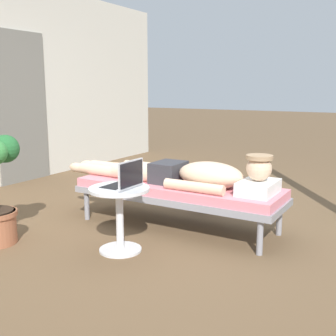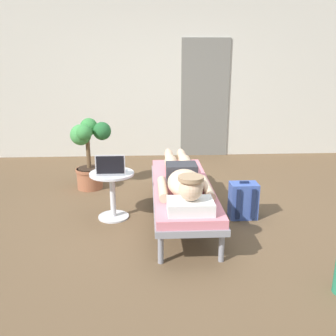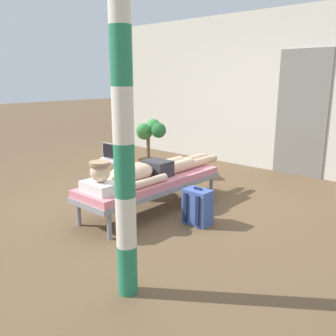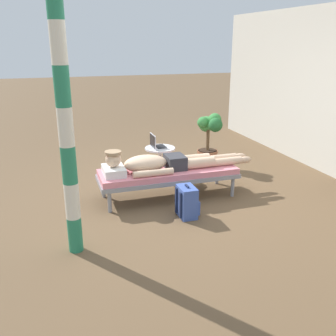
# 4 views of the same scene
# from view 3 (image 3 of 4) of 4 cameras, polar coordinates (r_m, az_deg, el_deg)

# --- Properties ---
(ground_plane) EXTENTS (40.00, 40.00, 0.00)m
(ground_plane) POSITION_cam_3_polar(r_m,az_deg,el_deg) (4.54, -1.37, -6.45)
(ground_plane) COLOR brown
(house_wall_back) EXTENTS (7.60, 0.20, 2.70)m
(house_wall_back) POSITION_cam_3_polar(r_m,az_deg,el_deg) (6.64, 15.64, 11.49)
(house_wall_back) COLOR beige
(house_wall_back) RESTS_ON ground
(house_door_panel) EXTENTS (0.84, 0.03, 2.04)m
(house_door_panel) POSITION_cam_3_polar(r_m,az_deg,el_deg) (6.29, 20.35, 8.00)
(house_door_panel) COLOR slate
(house_door_panel) RESTS_ON ground
(lounge_chair) EXTENTS (0.63, 1.97, 0.42)m
(lounge_chair) POSITION_cam_3_polar(r_m,az_deg,el_deg) (4.40, -2.58, -2.40)
(lounge_chair) COLOR gray
(lounge_chair) RESTS_ON ground
(person_reclining) EXTENTS (0.53, 2.17, 0.33)m
(person_reclining) POSITION_cam_3_polar(r_m,az_deg,el_deg) (4.28, -3.53, -0.45)
(person_reclining) COLOR white
(person_reclining) RESTS_ON lounge_chair
(side_table) EXTENTS (0.48, 0.48, 0.52)m
(side_table) POSITION_cam_3_polar(r_m,az_deg,el_deg) (5.00, -7.95, -0.38)
(side_table) COLOR silver
(side_table) RESTS_ON ground
(laptop) EXTENTS (0.31, 0.24, 0.23)m
(laptop) POSITION_cam_3_polar(r_m,az_deg,el_deg) (4.92, -8.49, 2.06)
(laptop) COLOR silver
(laptop) RESTS_ON side_table
(backpack) EXTENTS (0.30, 0.26, 0.42)m
(backpack) POSITION_cam_3_polar(r_m,az_deg,el_deg) (4.05, 4.72, -6.16)
(backpack) COLOR #3F59A5
(backpack) RESTS_ON ground
(potted_plant) EXTENTS (0.53, 0.42, 0.94)m
(potted_plant) POSITION_cam_3_polar(r_m,az_deg,el_deg) (5.92, -2.99, 3.66)
(potted_plant) COLOR #9E5B3D
(potted_plant) RESTS_ON ground
(porch_post) EXTENTS (0.15, 0.15, 2.69)m
(porch_post) POSITION_cam_3_polar(r_m,az_deg,el_deg) (2.48, -7.16, 8.25)
(porch_post) COLOR #267F59
(porch_post) RESTS_ON ground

